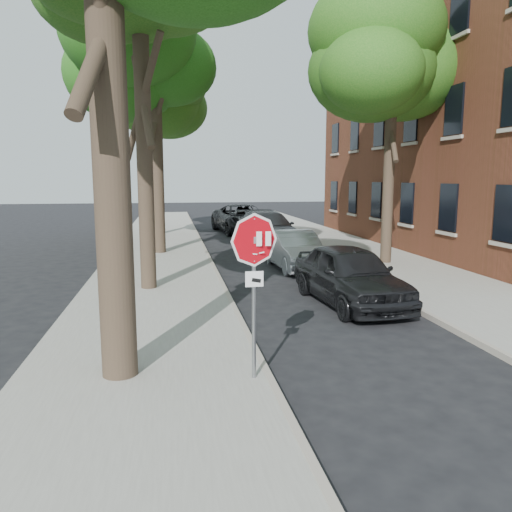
{
  "coord_description": "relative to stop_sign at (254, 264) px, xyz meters",
  "views": [
    {
      "loc": [
        -1.94,
        -7.4,
        3.25
      ],
      "look_at": [
        -0.65,
        0.12,
        2.05
      ],
      "focal_mm": 35.0,
      "sensor_mm": 36.0,
      "label": 1
    }
  ],
  "objects": [
    {
      "name": "car_d",
      "position": [
        3.02,
        22.05,
        -1.11
      ],
      "size": [
        3.48,
        6.31,
        1.67
      ],
      "primitive_type": "imported",
      "rotation": [
        0.0,
        0.0,
        0.12
      ],
      "color": "black",
      "rests_on": "ground"
    },
    {
      "name": "sidewalk_right",
      "position": [
        6.7,
        12.03,
        -1.89
      ],
      "size": [
        4.0,
        55.0,
        0.12
      ],
      "primitive_type": "cube",
      "color": "gray",
      "rests_on": "ground"
    },
    {
      "name": "tree_far",
      "position": [
        -2.02,
        21.14,
        5.26
      ],
      "size": [
        5.29,
        4.91,
        9.33
      ],
      "color": "black",
      "rests_on": "sidewalk_left"
    },
    {
      "name": "curb_left",
      "position": [
        0.25,
        12.03,
        -1.88
      ],
      "size": [
        0.12,
        55.0,
        0.13
      ],
      "primitive_type": "cube",
      "color": "#9E9384",
      "rests_on": "ground"
    },
    {
      "name": "tree_right",
      "position": [
        6.68,
        10.14,
        5.26
      ],
      "size": [
        5.29,
        4.91,
        9.33
      ],
      "color": "black",
      "rests_on": "sidewalk_right"
    },
    {
      "name": "car_b",
      "position": [
        3.14,
        9.83,
        -1.26
      ],
      "size": [
        1.63,
        4.22,
        1.37
      ],
      "primitive_type": "imported",
      "rotation": [
        0.0,
        0.0,
        0.04
      ],
      "color": "#AAACB2",
      "rests_on": "ground"
    },
    {
      "name": "curb_right",
      "position": [
        4.65,
        12.03,
        -1.88
      ],
      "size": [
        0.12,
        55.0,
        0.13
      ],
      "primitive_type": "cube",
      "color": "#9E9384",
      "rests_on": "ground"
    },
    {
      "name": "car_a",
      "position": [
        3.3,
        4.67,
        -1.18
      ],
      "size": [
        2.19,
        4.66,
        1.54
      ],
      "primitive_type": "imported",
      "rotation": [
        0.0,
        0.0,
        0.08
      ],
      "color": "black",
      "rests_on": "ground"
    },
    {
      "name": "stop_sign",
      "position": [
        0.0,
        0.0,
        0.0
      ],
      "size": [
        0.76,
        0.34,
        2.61
      ],
      "color": "gray",
      "rests_on": "sidewalk_left"
    },
    {
      "name": "ground",
      "position": [
        0.7,
        0.03,
        -1.95
      ],
      "size": [
        120.0,
        120.0,
        0.0
      ],
      "primitive_type": "plane",
      "color": "black",
      "rests_on": "ground"
    },
    {
      "name": "tree_mid_b",
      "position": [
        -1.72,
        14.15,
        6.05
      ],
      "size": [
        5.88,
        5.46,
        10.36
      ],
      "color": "black",
      "rests_on": "sidewalk_left"
    },
    {
      "name": "car_c",
      "position": [
        3.3,
        15.88,
        -1.12
      ],
      "size": [
        2.7,
        5.85,
        1.66
      ],
      "primitive_type": "imported",
      "rotation": [
        0.0,
        0.0,
        0.07
      ],
      "color": "#4D4C52",
      "rests_on": "ground"
    },
    {
      "name": "sidewalk_left",
      "position": [
        -1.8,
        12.03,
        -1.89
      ],
      "size": [
        4.0,
        55.0,
        0.12
      ],
      "primitive_type": "cube",
      "color": "gray",
      "rests_on": "ground"
    },
    {
      "name": "tree_mid_a",
      "position": [
        -1.92,
        7.14,
        5.66
      ],
      "size": [
        5.59,
        5.19,
        9.84
      ],
      "color": "black",
      "rests_on": "sidewalk_left"
    }
  ]
}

